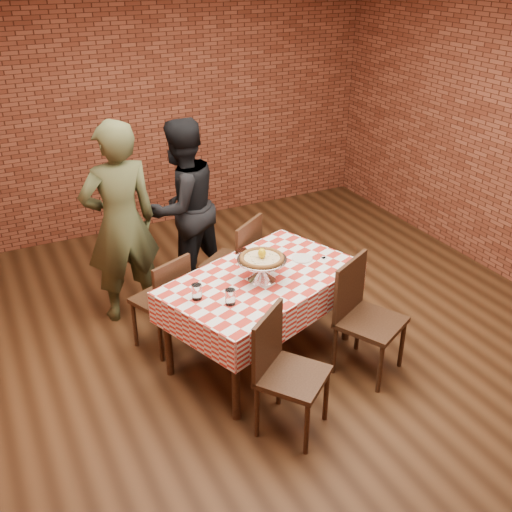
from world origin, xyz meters
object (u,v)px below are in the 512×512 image
object	(u,v)px
table	(262,318)
chair_near_left	(293,376)
condiment_caddy	(242,257)
pizza_stand	(262,269)
diner_black	(182,206)
pizza	(262,258)
water_glass_right	(197,292)
water_glass_left	(230,297)
chair_near_right	(371,321)
diner_olive	(121,224)
chair_far_left	(160,301)
chair_far_right	(231,263)

from	to	relation	value
table	chair_near_left	world-z (taller)	chair_near_left
chair_near_left	condiment_caddy	bearing A→B (deg)	45.43
table	pizza_stand	xyz separation A→B (m)	(-0.02, -0.03, 0.47)
pizza_stand	diner_black	xyz separation A→B (m)	(-0.11, 1.44, 0.00)
pizza	water_glass_right	distance (m)	0.57
table	condiment_caddy	xyz separation A→B (m)	(-0.05, 0.26, 0.45)
water_glass_left	chair_near_left	xyz separation A→B (m)	(0.19, -0.59, -0.36)
water_glass_left	water_glass_right	bearing A→B (deg)	136.91
chair_near_right	diner_black	distance (m)	2.15
water_glass_right	chair_near_right	bearing A→B (deg)	-20.53
chair_near_right	diner_olive	distance (m)	2.28
table	pizza_stand	size ratio (longest dim) A/B	3.85
table	water_glass_right	bearing A→B (deg)	-172.34
pizza_stand	pizza	bearing A→B (deg)	135.00
table	pizza_stand	bearing A→B (deg)	-119.05
pizza_stand	chair_near_left	world-z (taller)	pizza_stand
chair_near_right	chair_far_left	size ratio (longest dim) A/B	1.09
water_glass_right	condiment_caddy	world-z (taller)	condiment_caddy
water_glass_right	condiment_caddy	bearing A→B (deg)	32.71
pizza	diner_olive	xyz separation A→B (m)	(-0.78, 1.16, -0.02)
pizza_stand	water_glass_left	world-z (taller)	pizza_stand
chair_far_left	diner_black	size ratio (longest dim) A/B	0.51
chair_near_left	chair_far_left	size ratio (longest dim) A/B	1.05
chair_near_right	chair_far_right	world-z (taller)	chair_near_right
water_glass_right	diner_black	bearing A→B (deg)	73.35
pizza_stand	chair_far_right	bearing A→B (deg)	82.15
condiment_caddy	chair_near_left	size ratio (longest dim) A/B	0.14
pizza_stand	condiment_caddy	xyz separation A→B (m)	(-0.03, 0.29, -0.02)
water_glass_left	chair_near_right	world-z (taller)	chair_near_right
pizza_stand	water_glass_left	distance (m)	0.43
table	diner_olive	bearing A→B (deg)	125.09
condiment_caddy	chair_near_right	bearing A→B (deg)	-45.58
pizza	diner_olive	world-z (taller)	diner_olive
pizza_stand	condiment_caddy	world-z (taller)	pizza_stand
pizza_stand	condiment_caddy	size ratio (longest dim) A/B	3.14
condiment_caddy	chair_near_left	bearing A→B (deg)	-95.02
pizza_stand	condiment_caddy	bearing A→B (deg)	95.30
pizza_stand	water_glass_right	size ratio (longest dim) A/B	3.32
chair_near_left	chair_near_right	size ratio (longest dim) A/B	0.97
table	condiment_caddy	bearing A→B (deg)	99.77
chair_far_right	diner_black	bearing A→B (deg)	-103.42
table	water_glass_left	world-z (taller)	water_glass_left
chair_far_left	diner_black	xyz separation A→B (m)	(0.55, 0.89, 0.41)
chair_far_left	chair_far_right	distance (m)	0.84
water_glass_left	diner_black	xyz separation A→B (m)	(0.26, 1.66, 0.03)
chair_near_left	chair_near_right	xyz separation A→B (m)	(0.87, 0.30, 0.01)
water_glass_right	diner_olive	size ratio (longest dim) A/B	0.06
chair_near_left	diner_black	size ratio (longest dim) A/B	0.54
pizza_stand	pizza	xyz separation A→B (m)	(-0.00, 0.00, 0.09)
water_glass_left	pizza	bearing A→B (deg)	30.84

